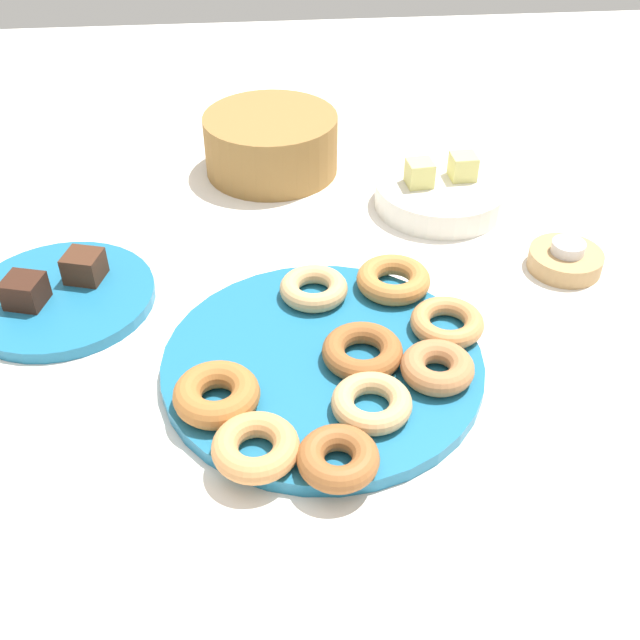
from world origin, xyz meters
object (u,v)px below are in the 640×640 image
at_px(cake_plate, 61,298).
at_px(melon_chunk_left, 420,173).
at_px(donut_0, 217,394).
at_px(donut_2, 256,447).
at_px(donut_6, 447,322).
at_px(brownie_near, 25,291).
at_px(donut_1, 437,368).
at_px(donut_plate, 322,364).
at_px(melon_chunk_right, 463,166).
at_px(candle_holder, 565,260).
at_px(basket, 271,144).
at_px(donut_5, 393,280).
at_px(tealight, 568,247).
at_px(donut_4, 372,403).
at_px(brownie_far, 84,266).
at_px(donut_8, 362,351).
at_px(donut_7, 333,459).
at_px(donut_3, 316,288).
at_px(fruit_bowl, 440,195).

bearing_deg(cake_plate, melon_chunk_left, 21.16).
distance_m(donut_0, donut_2, 0.08).
height_order(donut_6, brownie_near, brownie_near).
bearing_deg(cake_plate, donut_1, -24.10).
relative_size(donut_plate, melon_chunk_right, 9.92).
bearing_deg(candle_holder, basket, 140.31).
height_order(donut_5, candle_holder, donut_5).
relative_size(donut_6, tealight, 1.97).
bearing_deg(donut_6, donut_0, -159.65).
distance_m(basket, melon_chunk_right, 0.30).
bearing_deg(donut_4, brownie_far, 140.69).
xyz_separation_m(donut_plate, candle_holder, (0.33, 0.17, 0.00)).
xyz_separation_m(donut_6, donut_8, (-0.10, -0.04, 0.00)).
relative_size(donut_0, melon_chunk_left, 2.49).
bearing_deg(donut_2, donut_7, -16.17).
distance_m(donut_5, melon_chunk_left, 0.23).
bearing_deg(donut_2, donut_0, 117.30).
distance_m(donut_2, donut_3, 0.26).
bearing_deg(fruit_bowl, donut_1, -102.77).
bearing_deg(fruit_bowl, brownie_far, -162.02).
distance_m(donut_4, fruit_bowl, 0.45).
relative_size(donut_plate, donut_8, 4.00).
relative_size(donut_1, basket, 0.38).
bearing_deg(brownie_near, fruit_bowl, 20.34).
bearing_deg(melon_chunk_left, cake_plate, -158.84).
height_order(donut_plate, melon_chunk_right, melon_chunk_right).
height_order(donut_2, brownie_near, brownie_near).
distance_m(donut_0, brownie_far, 0.29).
distance_m(donut_4, cake_plate, 0.43).
bearing_deg(donut_0, donut_1, 5.08).
xyz_separation_m(donut_7, brownie_far, (-0.28, 0.34, 0.00)).
xyz_separation_m(donut_plate, donut_6, (0.15, 0.04, 0.02)).
bearing_deg(melon_chunk_left, donut_0, -125.59).
height_order(donut_plate, donut_5, donut_5).
bearing_deg(melon_chunk_left, donut_2, -117.69).
bearing_deg(donut_1, melon_chunk_right, 73.13).
bearing_deg(donut_4, melon_chunk_right, 65.85).
relative_size(cake_plate, fruit_bowl, 1.21).
bearing_deg(melon_chunk_right, candle_holder, -62.66).
bearing_deg(melon_chunk_right, donut_8, -118.50).
distance_m(donut_6, cake_plate, 0.47).
bearing_deg(candle_holder, donut_plate, -153.65).
xyz_separation_m(donut_0, brownie_far, (-0.17, 0.24, 0.00)).
distance_m(donut_plate, donut_6, 0.15).
height_order(donut_2, melon_chunk_right, melon_chunk_right).
relative_size(brownie_far, melon_chunk_left, 1.22).
height_order(basket, melon_chunk_right, basket).
bearing_deg(donut_7, donut_5, 69.51).
bearing_deg(donut_3, donut_8, -71.53).
height_order(donut_4, donut_5, donut_5).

